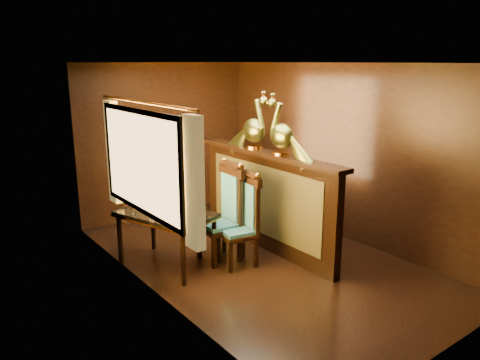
{
  "coord_description": "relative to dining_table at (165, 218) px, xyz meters",
  "views": [
    {
      "loc": [
        -3.63,
        -4.33,
        2.53
      ],
      "look_at": [
        -0.16,
        0.26,
        1.05
      ],
      "focal_mm": 35.0,
      "sensor_mm": 36.0,
      "label": 1
    }
  ],
  "objects": [
    {
      "name": "ground",
      "position": [
        1.05,
        -0.6,
        -0.64
      ],
      "size": [
        5.0,
        5.0,
        0.0
      ],
      "primitive_type": "plane",
      "color": "black",
      "rests_on": "ground"
    },
    {
      "name": "peacock_left",
      "position": [
        1.38,
        -0.59,
        1.11
      ],
      "size": [
        0.24,
        0.64,
        0.77
      ],
      "primitive_type": null,
      "color": "#1A4F2B",
      "rests_on": "partition"
    },
    {
      "name": "peacock_right",
      "position": [
        1.38,
        -0.03,
        1.11
      ],
      "size": [
        0.25,
        0.66,
        0.78
      ],
      "primitive_type": null,
      "color": "#1A4F2B",
      "rests_on": "partition"
    },
    {
      "name": "chair_right",
      "position": [
        0.75,
        -0.26,
        0.04
      ],
      "size": [
        0.5,
        0.52,
        1.31
      ],
      "rotation": [
        0.0,
        0.0,
        -0.06
      ],
      "color": "black",
      "rests_on": "ground"
    },
    {
      "name": "partition",
      "position": [
        1.37,
        -0.3,
        0.08
      ],
      "size": [
        0.26,
        2.7,
        1.36
      ],
      "color": "black",
      "rests_on": "ground"
    },
    {
      "name": "chair_left",
      "position": [
        0.83,
        -0.53,
        -0.0
      ],
      "size": [
        0.51,
        0.52,
        1.22
      ],
      "rotation": [
        0.0,
        0.0,
        -0.17
      ],
      "color": "black",
      "rests_on": "ground"
    },
    {
      "name": "dining_table",
      "position": [
        0.0,
        0.0,
        0.0
      ],
      "size": [
        1.07,
        1.37,
        0.91
      ],
      "rotation": [
        0.0,
        0.0,
        0.32
      ],
      "color": "black",
      "rests_on": "ground"
    },
    {
      "name": "room_shell",
      "position": [
        0.97,
        -0.59,
        0.94
      ],
      "size": [
        3.04,
        5.04,
        2.52
      ],
      "color": "black",
      "rests_on": "ground"
    }
  ]
}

